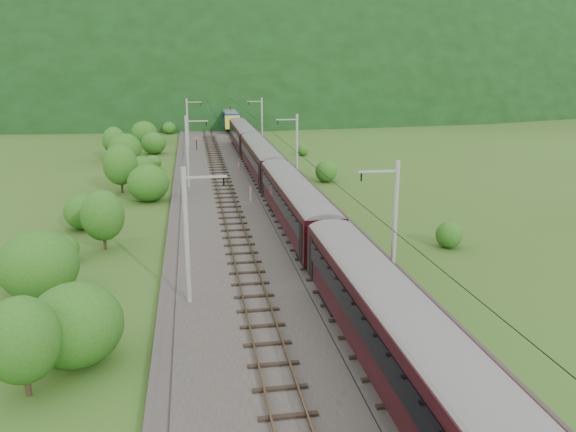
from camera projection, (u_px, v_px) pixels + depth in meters
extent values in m
plane|color=#324C17|center=(294.00, 299.00, 33.98)|extent=(600.00, 600.00, 0.00)
cube|color=#38332D|center=(271.00, 246.00, 43.45)|extent=(14.00, 220.00, 0.30)
cube|color=#513822|center=(230.00, 244.00, 42.85)|extent=(0.08, 220.00, 0.15)
cube|color=#513822|center=(249.00, 243.00, 43.08)|extent=(0.08, 220.00, 0.15)
cube|color=black|center=(240.00, 245.00, 43.00)|extent=(2.40, 220.00, 0.12)
cube|color=#513822|center=(292.00, 240.00, 43.63)|extent=(0.08, 220.00, 0.15)
cube|color=#513822|center=(310.00, 239.00, 43.87)|extent=(0.08, 220.00, 0.15)
cube|color=black|center=(301.00, 242.00, 43.78)|extent=(2.40, 220.00, 0.12)
cylinder|color=gray|center=(186.00, 236.00, 31.83)|extent=(0.28, 0.28, 8.00)
cube|color=gray|center=(205.00, 177.00, 31.14)|extent=(2.40, 0.12, 0.12)
cylinder|color=black|center=(224.00, 182.00, 31.38)|extent=(0.10, 0.10, 0.50)
cylinder|color=gray|center=(187.00, 152.00, 62.27)|extent=(0.28, 0.28, 8.00)
cube|color=gray|center=(197.00, 121.00, 61.57)|extent=(2.40, 0.12, 0.12)
cylinder|color=black|center=(206.00, 124.00, 61.81)|extent=(0.10, 0.10, 0.50)
cylinder|color=gray|center=(188.00, 123.00, 92.70)|extent=(0.28, 0.28, 8.00)
cube|color=gray|center=(194.00, 102.00, 92.00)|extent=(2.40, 0.12, 0.12)
cylinder|color=black|center=(200.00, 104.00, 92.25)|extent=(0.10, 0.10, 0.50)
cylinder|color=gray|center=(188.00, 108.00, 123.13)|extent=(0.28, 0.28, 8.00)
cube|color=gray|center=(193.00, 93.00, 122.44)|extent=(2.40, 0.12, 0.12)
cylinder|color=black|center=(197.00, 94.00, 122.68)|extent=(0.10, 0.10, 0.50)
cylinder|color=gray|center=(188.00, 100.00, 153.57)|extent=(0.28, 0.28, 8.00)
cube|color=gray|center=(192.00, 87.00, 152.87)|extent=(2.40, 0.12, 0.12)
cylinder|color=black|center=(195.00, 88.00, 153.11)|extent=(0.10, 0.10, 0.50)
cylinder|color=gray|center=(395.00, 226.00, 33.86)|extent=(0.28, 0.28, 8.00)
cube|color=gray|center=(378.00, 171.00, 32.77)|extent=(2.40, 0.12, 0.12)
cylinder|color=black|center=(361.00, 177.00, 32.69)|extent=(0.10, 0.10, 0.50)
cylinder|color=gray|center=(297.00, 149.00, 64.30)|extent=(0.28, 0.28, 8.00)
cube|color=gray|center=(287.00, 120.00, 63.21)|extent=(2.40, 0.12, 0.12)
cylinder|color=black|center=(278.00, 122.00, 63.12)|extent=(0.10, 0.10, 0.50)
cylinder|color=gray|center=(262.00, 122.00, 94.73)|extent=(0.28, 0.28, 8.00)
cube|color=gray|center=(255.00, 101.00, 93.64)|extent=(2.40, 0.12, 0.12)
cylinder|color=black|center=(249.00, 103.00, 93.56)|extent=(0.10, 0.10, 0.50)
cylinder|color=gray|center=(244.00, 108.00, 125.16)|extent=(0.28, 0.28, 8.00)
cube|color=gray|center=(238.00, 92.00, 124.07)|extent=(2.40, 0.12, 0.12)
cylinder|color=black|center=(234.00, 94.00, 123.99)|extent=(0.10, 0.10, 0.50)
cylinder|color=gray|center=(233.00, 99.00, 155.59)|extent=(0.28, 0.28, 8.00)
cube|color=gray|center=(228.00, 87.00, 154.51)|extent=(2.40, 0.12, 0.12)
cylinder|color=black|center=(225.00, 88.00, 154.42)|extent=(0.10, 0.10, 0.50)
cylinder|color=black|center=(237.00, 158.00, 41.23)|extent=(0.03, 198.00, 0.03)
cylinder|color=black|center=(301.00, 156.00, 42.02)|extent=(0.03, 198.00, 0.03)
ellipsoid|color=black|center=(201.00, 92.00, 281.24)|extent=(504.00, 360.00, 244.00)
cube|color=black|center=(390.00, 325.00, 24.14)|extent=(2.83, 21.46, 2.93)
cylinder|color=slate|center=(391.00, 297.00, 23.79)|extent=(2.83, 21.35, 2.83)
cube|color=black|center=(358.00, 320.00, 23.81)|extent=(0.05, 18.88, 1.12)
cube|color=black|center=(422.00, 315.00, 24.28)|extent=(0.05, 18.88, 1.12)
cube|color=black|center=(343.00, 297.00, 31.78)|extent=(2.15, 3.12, 0.88)
cube|color=black|center=(295.00, 202.00, 45.52)|extent=(2.83, 21.46, 2.93)
cylinder|color=slate|center=(295.00, 186.00, 45.17)|extent=(2.83, 21.35, 2.83)
cube|color=black|center=(278.00, 199.00, 45.19)|extent=(0.05, 18.88, 1.12)
cube|color=black|center=(312.00, 197.00, 45.66)|extent=(0.05, 18.88, 1.12)
cube|color=black|center=(315.00, 254.00, 38.87)|extent=(2.15, 3.12, 0.88)
cube|color=black|center=(281.00, 203.00, 53.16)|extent=(2.15, 3.12, 0.88)
cube|color=black|center=(261.00, 158.00, 66.90)|extent=(2.83, 21.46, 2.93)
cylinder|color=slate|center=(261.00, 147.00, 66.56)|extent=(2.83, 21.35, 2.83)
cube|color=black|center=(249.00, 155.00, 66.57)|extent=(0.05, 18.88, 1.12)
cube|color=black|center=(273.00, 155.00, 67.04)|extent=(0.05, 18.88, 1.12)
cube|color=black|center=(270.00, 187.00, 60.26)|extent=(2.15, 3.12, 0.88)
cube|color=black|center=(254.00, 163.00, 74.54)|extent=(2.15, 3.12, 0.88)
cube|color=black|center=(243.00, 135.00, 88.28)|extent=(2.83, 21.46, 2.93)
cylinder|color=slate|center=(243.00, 127.00, 87.94)|extent=(2.83, 21.35, 2.83)
cube|color=black|center=(234.00, 133.00, 87.96)|extent=(0.05, 18.88, 1.12)
cube|color=black|center=(252.00, 133.00, 88.43)|extent=(0.05, 18.88, 1.12)
cube|color=black|center=(248.00, 155.00, 81.64)|extent=(2.15, 3.12, 0.88)
cube|color=black|center=(239.00, 141.00, 95.93)|extent=(2.15, 3.12, 0.88)
cube|color=#132998|center=(229.00, 117.00, 118.01)|extent=(2.83, 17.56, 2.93)
cylinder|color=slate|center=(229.00, 111.00, 117.67)|extent=(2.83, 17.47, 2.83)
cube|color=black|center=(223.00, 116.00, 117.69)|extent=(0.05, 15.45, 1.12)
cube|color=black|center=(236.00, 115.00, 118.16)|extent=(0.05, 15.45, 1.12)
cube|color=black|center=(232.00, 130.00, 112.67)|extent=(2.15, 3.12, 0.88)
cube|color=black|center=(228.00, 123.00, 124.36)|extent=(2.15, 3.12, 0.88)
cube|color=yellow|center=(227.00, 115.00, 126.23)|extent=(2.89, 0.50, 2.63)
cube|color=yellow|center=(233.00, 122.00, 109.91)|extent=(2.89, 0.50, 2.63)
cube|color=black|center=(228.00, 107.00, 120.34)|extent=(0.08, 1.60, 0.88)
cylinder|color=red|center=(251.00, 194.00, 56.37)|extent=(0.17, 0.17, 1.61)
cylinder|color=red|center=(239.00, 164.00, 74.20)|extent=(0.15, 0.15, 1.36)
cylinder|color=black|center=(197.00, 145.00, 90.17)|extent=(0.13, 0.13, 1.85)
sphere|color=red|center=(196.00, 139.00, 89.92)|extent=(0.22, 0.22, 0.22)
ellipsoid|color=#295216|center=(75.00, 325.00, 26.18)|extent=(4.43, 4.43, 3.98)
ellipsoid|color=#295216|center=(39.00, 265.00, 33.58)|extent=(4.70, 4.70, 4.23)
ellipsoid|color=#295216|center=(63.00, 249.00, 40.00)|extent=(2.24, 2.24, 2.02)
ellipsoid|color=#295216|center=(84.00, 212.00, 48.05)|extent=(3.42, 3.42, 3.08)
ellipsoid|color=#295216|center=(148.00, 183.00, 57.65)|extent=(4.27, 4.27, 3.84)
ellipsoid|color=#295216|center=(141.00, 169.00, 67.23)|extent=(3.47, 3.47, 3.12)
ellipsoid|color=#295216|center=(153.00, 163.00, 74.60)|extent=(2.30, 2.30, 2.07)
ellipsoid|color=#295216|center=(125.00, 148.00, 79.77)|extent=(4.74, 4.74, 4.27)
ellipsoid|color=#295216|center=(154.00, 143.00, 88.08)|extent=(3.85, 3.85, 3.46)
ellipsoid|color=#295216|center=(144.00, 133.00, 98.73)|extent=(4.54, 4.54, 4.09)
ellipsoid|color=#295216|center=(139.00, 134.00, 105.08)|extent=(2.37, 2.37, 2.14)
ellipsoid|color=#295216|center=(169.00, 128.00, 113.60)|extent=(2.71, 2.71, 2.44)
ellipsoid|color=#295216|center=(160.00, 122.00, 122.94)|extent=(3.00, 3.00, 2.70)
cylinder|color=black|center=(26.00, 370.00, 23.75)|extent=(0.24, 0.24, 2.47)
ellipsoid|color=#295216|center=(22.00, 340.00, 23.38)|extent=(3.17, 3.17, 3.81)
cylinder|color=black|center=(104.00, 234.00, 42.73)|extent=(0.24, 0.24, 2.52)
ellipsoid|color=#295216|center=(103.00, 216.00, 42.35)|extent=(3.24, 3.24, 3.88)
cylinder|color=black|center=(121.00, 180.00, 61.74)|extent=(0.24, 0.24, 2.90)
ellipsoid|color=#295216|center=(120.00, 165.00, 61.30)|extent=(3.73, 3.73, 4.48)
cylinder|color=black|center=(115.00, 151.00, 83.04)|extent=(0.24, 0.24, 2.64)
ellipsoid|color=#295216|center=(114.00, 141.00, 82.65)|extent=(3.39, 3.39, 4.07)
ellipsoid|color=#295216|center=(449.00, 236.00, 43.26)|extent=(2.08, 2.08, 1.87)
ellipsoid|color=#295216|center=(326.00, 172.00, 67.30)|extent=(2.63, 2.63, 2.37)
ellipsoid|color=#295216|center=(303.00, 151.00, 86.81)|extent=(1.73, 1.73, 1.56)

